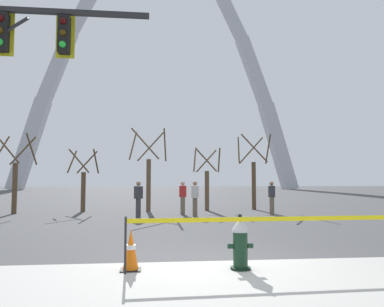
{
  "coord_description": "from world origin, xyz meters",
  "views": [
    {
      "loc": [
        -1.19,
        -7.28,
        1.58
      ],
      "look_at": [
        0.12,
        5.0,
        2.5
      ],
      "focal_mm": 35.3,
      "sensor_mm": 36.0,
      "label": 1
    }
  ],
  "objects_px": {
    "pedestrian_walking_left": "(272,198)",
    "pedestrian_standing_center": "(183,197)",
    "pedestrian_walking_right": "(195,198)",
    "fire_hydrant": "(240,243)",
    "monument_arch": "(158,74)",
    "pedestrian_near_trees": "(138,199)",
    "traffic_cone_by_hydrant": "(131,250)"
  },
  "relations": [
    {
      "from": "monument_arch",
      "to": "pedestrian_walking_right",
      "type": "xyz_separation_m",
      "value": [
        0.78,
        -58.01,
        -22.53
      ]
    },
    {
      "from": "fire_hydrant",
      "to": "pedestrian_walking_right",
      "type": "bearing_deg",
      "value": 87.95
    },
    {
      "from": "fire_hydrant",
      "to": "pedestrian_near_trees",
      "type": "distance_m",
      "value": 10.17
    },
    {
      "from": "monument_arch",
      "to": "fire_hydrant",
      "type": "bearing_deg",
      "value": -89.66
    },
    {
      "from": "fire_hydrant",
      "to": "pedestrian_near_trees",
      "type": "xyz_separation_m",
      "value": [
        -2.17,
        9.93,
        0.35
      ]
    },
    {
      "from": "monument_arch",
      "to": "pedestrian_near_trees",
      "type": "xyz_separation_m",
      "value": [
        -1.76,
        -58.42,
        -22.53
      ]
    },
    {
      "from": "monument_arch",
      "to": "pedestrian_walking_left",
      "type": "relative_size",
      "value": 35.84
    },
    {
      "from": "pedestrian_walking_left",
      "to": "pedestrian_near_trees",
      "type": "height_order",
      "value": "same"
    },
    {
      "from": "fire_hydrant",
      "to": "pedestrian_near_trees",
      "type": "bearing_deg",
      "value": 102.31
    },
    {
      "from": "monument_arch",
      "to": "pedestrian_near_trees",
      "type": "distance_m",
      "value": 62.64
    },
    {
      "from": "monument_arch",
      "to": "pedestrian_walking_left",
      "type": "xyz_separation_m",
      "value": [
        4.5,
        -57.59,
        -22.53
      ]
    },
    {
      "from": "pedestrian_standing_center",
      "to": "monument_arch",
      "type": "bearing_deg",
      "value": 90.31
    },
    {
      "from": "monument_arch",
      "to": "pedestrian_near_trees",
      "type": "relative_size",
      "value": 35.84
    },
    {
      "from": "traffic_cone_by_hydrant",
      "to": "pedestrian_near_trees",
      "type": "bearing_deg",
      "value": 91.23
    },
    {
      "from": "fire_hydrant",
      "to": "pedestrian_walking_left",
      "type": "height_order",
      "value": "pedestrian_walking_left"
    },
    {
      "from": "monument_arch",
      "to": "traffic_cone_by_hydrant",
      "type": "bearing_deg",
      "value": -91.3
    },
    {
      "from": "fire_hydrant",
      "to": "traffic_cone_by_hydrant",
      "type": "relative_size",
      "value": 1.36
    },
    {
      "from": "traffic_cone_by_hydrant",
      "to": "pedestrian_standing_center",
      "type": "distance_m",
      "value": 11.43
    },
    {
      "from": "monument_arch",
      "to": "pedestrian_standing_center",
      "type": "distance_m",
      "value": 61.25
    },
    {
      "from": "pedestrian_walking_left",
      "to": "pedestrian_walking_right",
      "type": "distance_m",
      "value": 3.75
    },
    {
      "from": "pedestrian_walking_right",
      "to": "traffic_cone_by_hydrant",
      "type": "bearing_deg",
      "value": -102.83
    },
    {
      "from": "monument_arch",
      "to": "pedestrian_walking_right",
      "type": "distance_m",
      "value": 62.23
    },
    {
      "from": "fire_hydrant",
      "to": "pedestrian_near_trees",
      "type": "relative_size",
      "value": 0.62
    },
    {
      "from": "monument_arch",
      "to": "pedestrian_walking_right",
      "type": "relative_size",
      "value": 35.84
    },
    {
      "from": "pedestrian_walking_left",
      "to": "pedestrian_standing_center",
      "type": "relative_size",
      "value": 1.0
    },
    {
      "from": "pedestrian_walking_left",
      "to": "fire_hydrant",
      "type": "bearing_deg",
      "value": -110.84
    },
    {
      "from": "traffic_cone_by_hydrant",
      "to": "pedestrian_standing_center",
      "type": "bearing_deg",
      "value": 80.65
    },
    {
      "from": "traffic_cone_by_hydrant",
      "to": "pedestrian_walking_right",
      "type": "relative_size",
      "value": 0.46
    },
    {
      "from": "fire_hydrant",
      "to": "pedestrian_walking_left",
      "type": "relative_size",
      "value": 0.62
    },
    {
      "from": "fire_hydrant",
      "to": "pedestrian_walking_right",
      "type": "relative_size",
      "value": 0.62
    },
    {
      "from": "pedestrian_standing_center",
      "to": "pedestrian_near_trees",
      "type": "height_order",
      "value": "same"
    },
    {
      "from": "fire_hydrant",
      "to": "traffic_cone_by_hydrant",
      "type": "distance_m",
      "value": 1.96
    }
  ]
}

